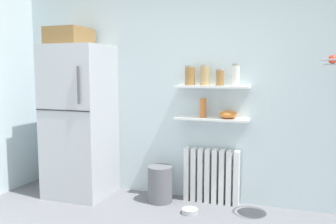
{
  "coord_description": "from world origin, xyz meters",
  "views": [
    {
      "loc": [
        1.06,
        -1.89,
        1.47
      ],
      "look_at": [
        -0.16,
        1.6,
        1.05
      ],
      "focal_mm": 37.66,
      "sensor_mm": 36.0,
      "label": 1
    }
  ],
  "objects_px": {
    "radiator": "(211,176)",
    "pet_food_bowl": "(190,211)",
    "storage_jar_1": "(205,75)",
    "vase": "(203,108)",
    "shelf_bowl": "(228,114)",
    "trash_bin": "(160,184)",
    "storage_jar_3": "(236,75)",
    "storage_jar_0": "(190,75)",
    "storage_jar_2": "(220,77)",
    "refrigerator": "(79,117)"
  },
  "relations": [
    {
      "from": "storage_jar_3",
      "to": "pet_food_bowl",
      "type": "height_order",
      "value": "storage_jar_3"
    },
    {
      "from": "shelf_bowl",
      "to": "refrigerator",
      "type": "bearing_deg",
      "value": -172.91
    },
    {
      "from": "radiator",
      "to": "storage_jar_0",
      "type": "xyz_separation_m",
      "value": [
        -0.25,
        -0.03,
        1.13
      ]
    },
    {
      "from": "radiator",
      "to": "storage_jar_2",
      "type": "xyz_separation_m",
      "value": [
        0.08,
        -0.03,
        1.11
      ]
    },
    {
      "from": "shelf_bowl",
      "to": "vase",
      "type": "bearing_deg",
      "value": 180.0
    },
    {
      "from": "vase",
      "to": "shelf_bowl",
      "type": "relative_size",
      "value": 1.08
    },
    {
      "from": "storage_jar_0",
      "to": "storage_jar_2",
      "type": "bearing_deg",
      "value": 0.0
    },
    {
      "from": "trash_bin",
      "to": "pet_food_bowl",
      "type": "relative_size",
      "value": 2.41
    },
    {
      "from": "vase",
      "to": "shelf_bowl",
      "type": "height_order",
      "value": "vase"
    },
    {
      "from": "radiator",
      "to": "vase",
      "type": "distance_m",
      "value": 0.78
    },
    {
      "from": "storage_jar_2",
      "to": "trash_bin",
      "type": "height_order",
      "value": "storage_jar_2"
    },
    {
      "from": "storage_jar_3",
      "to": "trash_bin",
      "type": "bearing_deg",
      "value": -169.69
    },
    {
      "from": "radiator",
      "to": "pet_food_bowl",
      "type": "distance_m",
      "value": 0.5
    },
    {
      "from": "vase",
      "to": "storage_jar_2",
      "type": "bearing_deg",
      "value": -0.0
    },
    {
      "from": "shelf_bowl",
      "to": "storage_jar_1",
      "type": "bearing_deg",
      "value": -180.0
    },
    {
      "from": "trash_bin",
      "to": "shelf_bowl",
      "type": "bearing_deg",
      "value": 11.28
    },
    {
      "from": "storage_jar_2",
      "to": "trash_bin",
      "type": "relative_size",
      "value": 0.44
    },
    {
      "from": "radiator",
      "to": "storage_jar_2",
      "type": "bearing_deg",
      "value": -19.71
    },
    {
      "from": "radiator",
      "to": "storage_jar_3",
      "type": "height_order",
      "value": "storage_jar_3"
    },
    {
      "from": "storage_jar_1",
      "to": "shelf_bowl",
      "type": "bearing_deg",
      "value": 0.0
    },
    {
      "from": "refrigerator",
      "to": "shelf_bowl",
      "type": "distance_m",
      "value": 1.75
    },
    {
      "from": "radiator",
      "to": "vase",
      "type": "bearing_deg",
      "value": -163.09
    },
    {
      "from": "radiator",
      "to": "storage_jar_3",
      "type": "xyz_separation_m",
      "value": [
        0.25,
        -0.03,
        1.13
      ]
    },
    {
      "from": "storage_jar_1",
      "to": "storage_jar_3",
      "type": "relative_size",
      "value": 0.96
    },
    {
      "from": "refrigerator",
      "to": "vase",
      "type": "bearing_deg",
      "value": 8.43
    },
    {
      "from": "refrigerator",
      "to": "storage_jar_0",
      "type": "distance_m",
      "value": 1.41
    },
    {
      "from": "storage_jar_0",
      "to": "trash_bin",
      "type": "xyz_separation_m",
      "value": [
        -0.3,
        -0.15,
        -1.23
      ]
    },
    {
      "from": "trash_bin",
      "to": "storage_jar_0",
      "type": "bearing_deg",
      "value": 25.87
    },
    {
      "from": "refrigerator",
      "to": "trash_bin",
      "type": "height_order",
      "value": "refrigerator"
    },
    {
      "from": "storage_jar_0",
      "to": "vase",
      "type": "height_order",
      "value": "storage_jar_0"
    },
    {
      "from": "storage_jar_3",
      "to": "radiator",
      "type": "bearing_deg",
      "value": 173.19
    },
    {
      "from": "trash_bin",
      "to": "vase",
      "type": "bearing_deg",
      "value": 17.85
    },
    {
      "from": "storage_jar_0",
      "to": "storage_jar_2",
      "type": "relative_size",
      "value": 1.2
    },
    {
      "from": "shelf_bowl",
      "to": "trash_bin",
      "type": "distance_m",
      "value": 1.1
    },
    {
      "from": "storage_jar_3",
      "to": "vase",
      "type": "height_order",
      "value": "storage_jar_3"
    },
    {
      "from": "radiator",
      "to": "pet_food_bowl",
      "type": "bearing_deg",
      "value": -109.32
    },
    {
      "from": "storage_jar_0",
      "to": "pet_food_bowl",
      "type": "relative_size",
      "value": 1.28
    },
    {
      "from": "storage_jar_1",
      "to": "radiator",
      "type": "bearing_deg",
      "value": 19.71
    },
    {
      "from": "storage_jar_2",
      "to": "vase",
      "type": "height_order",
      "value": "storage_jar_2"
    },
    {
      "from": "storage_jar_1",
      "to": "storage_jar_0",
      "type": "bearing_deg",
      "value": 180.0
    },
    {
      "from": "shelf_bowl",
      "to": "storage_jar_2",
      "type": "bearing_deg",
      "value": -180.0
    },
    {
      "from": "vase",
      "to": "shelf_bowl",
      "type": "xyz_separation_m",
      "value": [
        0.28,
        0.0,
        -0.06
      ]
    },
    {
      "from": "radiator",
      "to": "storage_jar_3",
      "type": "distance_m",
      "value": 1.16
    },
    {
      "from": "trash_bin",
      "to": "storage_jar_3",
      "type": "bearing_deg",
      "value": 10.31
    },
    {
      "from": "storage_jar_2",
      "to": "pet_food_bowl",
      "type": "bearing_deg",
      "value": -121.37
    },
    {
      "from": "pet_food_bowl",
      "to": "storage_jar_0",
      "type": "bearing_deg",
      "value": 107.27
    },
    {
      "from": "storage_jar_0",
      "to": "vase",
      "type": "xyz_separation_m",
      "value": [
        0.15,
        0.0,
        -0.35
      ]
    },
    {
      "from": "storage_jar_1",
      "to": "vase",
      "type": "distance_m",
      "value": 0.36
    },
    {
      "from": "radiator",
      "to": "storage_jar_1",
      "type": "distance_m",
      "value": 1.13
    },
    {
      "from": "vase",
      "to": "trash_bin",
      "type": "bearing_deg",
      "value": -162.15
    }
  ]
}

